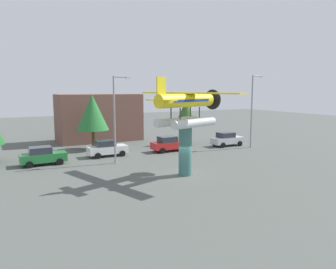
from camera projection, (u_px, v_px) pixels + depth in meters
The scene contains 12 objects.
ground_plane at pixel (185, 175), 27.67m from camera, with size 140.00×140.00×0.00m, color #515651.
display_pedestal at pixel (185, 151), 27.39m from camera, with size 1.10×1.10×4.13m, color #386B66.
floatplane_monument at pixel (187, 106), 26.97m from camera, with size 7.19×10.27×4.00m.
car_near_green at pixel (43, 156), 31.31m from camera, with size 4.20×2.02×1.76m.
car_mid_white at pixel (107, 148), 35.35m from camera, with size 4.20×2.02×1.76m.
car_far_red at pixel (169, 144), 38.21m from camera, with size 4.20×2.02×1.76m.
car_distant_silver at pixel (227, 139), 41.82m from camera, with size 4.20×2.02×1.76m.
streetlight_primary at pixel (116, 114), 31.52m from camera, with size 1.84×0.28×8.47m.
streetlight_secondary at pixel (253, 107), 40.15m from camera, with size 1.84×0.28×8.89m.
storefront_building at pixel (99, 118), 46.01m from camera, with size 11.24×5.61×6.53m, color brown.
tree_east at pixel (92, 112), 38.97m from camera, with size 3.82×3.82×6.59m.
tree_center_back at pixel (186, 113), 42.84m from camera, with size 3.01×3.01×5.82m.
Camera 1 is at (-14.21, -22.93, 7.18)m, focal length 34.97 mm.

